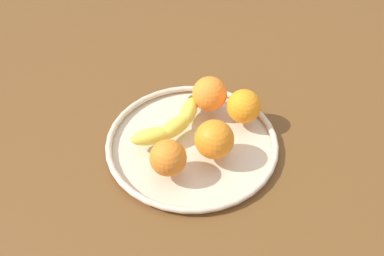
{
  "coord_description": "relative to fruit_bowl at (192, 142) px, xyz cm",
  "views": [
    {
      "loc": [
        -51.71,
        -27.72,
        62.43
      ],
      "look_at": [
        0.0,
        0.0,
        4.8
      ],
      "focal_mm": 41.2,
      "sensor_mm": 36.0,
      "label": 1
    }
  ],
  "objects": [
    {
      "name": "fruit_bowl",
      "position": [
        0.0,
        0.0,
        0.0
      ],
      "size": [
        33.22,
        33.22,
        1.8
      ],
      "color": "beige",
      "rests_on": "ground_plane"
    },
    {
      "name": "banana",
      "position": [
        0.52,
        4.47,
        2.53
      ],
      "size": [
        17.96,
        9.36,
        3.28
      ],
      "rotation": [
        0.0,
        0.0,
        -0.29
      ],
      "color": "yellow",
      "rests_on": "fruit_bowl"
    },
    {
      "name": "ground_plane",
      "position": [
        0.0,
        0.0,
        -2.92
      ],
      "size": [
        160.09,
        160.09,
        4.0
      ],
      "primitive_type": "cube",
      "color": "brown"
    },
    {
      "name": "orange_back_right",
      "position": [
        -1.25,
        -5.24,
        4.5
      ],
      "size": [
        7.24,
        7.24,
        7.24
      ],
      "primitive_type": "sphere",
      "color": "orange",
      "rests_on": "fruit_bowl"
    },
    {
      "name": "orange_front_left",
      "position": [
        9.82,
        -6.27,
        4.25
      ],
      "size": [
        6.72,
        6.72,
        6.72
      ],
      "primitive_type": "sphere",
      "color": "orange",
      "rests_on": "fruit_bowl"
    },
    {
      "name": "orange_back_left",
      "position": [
        9.85,
        1.26,
        4.42
      ],
      "size": [
        7.07,
        7.07,
        7.07
      ],
      "primitive_type": "sphere",
      "color": "orange",
      "rests_on": "fruit_bowl"
    },
    {
      "name": "orange_front_right",
      "position": [
        -8.76,
        -0.26,
        4.17
      ],
      "size": [
        6.57,
        6.57,
        6.57
      ],
      "primitive_type": "sphere",
      "color": "orange",
      "rests_on": "fruit_bowl"
    }
  ]
}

